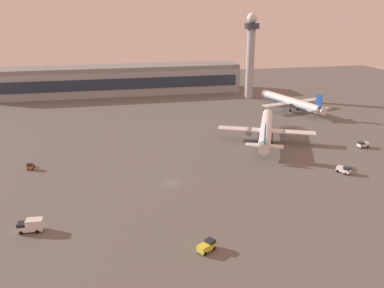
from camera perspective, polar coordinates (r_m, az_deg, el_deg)
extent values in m
plane|color=#605E5B|center=(112.64, -3.04, -5.84)|extent=(416.00, 416.00, 0.00)
cube|color=#9EA3AD|center=(235.09, -10.90, 9.03)|extent=(144.34, 22.00, 14.00)
cube|color=#263347|center=(223.94, -10.81, 8.71)|extent=(138.56, 0.40, 6.16)
cube|color=gray|center=(233.79, -11.03, 11.01)|extent=(144.34, 19.80, 2.40)
cylinder|color=#A8A8B2|center=(218.95, 8.59, 11.58)|extent=(4.40, 4.40, 37.85)
cylinder|color=#2D3847|center=(217.18, 8.87, 16.92)|extent=(8.00, 8.00, 3.00)
sphere|color=silver|center=(217.05, 8.93, 17.98)|extent=(5.60, 5.60, 5.60)
cylinder|color=white|center=(149.46, 10.92, 2.20)|extent=(20.77, 39.18, 4.33)
cone|color=white|center=(170.50, 11.15, 4.32)|extent=(4.87, 4.18, 4.11)
cone|color=white|center=(128.47, 10.63, -0.64)|extent=(4.86, 4.51, 3.90)
cube|color=white|center=(148.43, 10.90, 1.99)|extent=(35.12, 19.11, 0.40)
cube|color=white|center=(130.43, 10.67, -0.23)|extent=(12.55, 7.63, 0.40)
cube|color=#1984B2|center=(129.65, 10.77, 1.26)|extent=(1.81, 3.46, 7.40)
cylinder|color=slate|center=(148.87, 8.48, 1.86)|extent=(3.97, 4.77, 2.51)
cylinder|color=slate|center=(148.73, 13.29, 1.53)|extent=(3.97, 4.77, 2.51)
cube|color=#1984B2|center=(149.81, 10.89, 1.77)|extent=(19.03, 36.01, 0.41)
cylinder|color=#333338|center=(162.61, 11.02, 2.86)|extent=(0.32, 0.32, 4.04)
cylinder|color=black|center=(163.19, 10.97, 2.18)|extent=(0.93, 1.33, 1.25)
cylinder|color=#333338|center=(147.39, 9.87, 1.20)|extent=(0.32, 0.32, 4.04)
cylinder|color=black|center=(148.03, 9.82, 0.46)|extent=(0.93, 1.33, 1.25)
cylinder|color=#333338|center=(147.34, 11.81, 1.06)|extent=(0.32, 0.32, 4.04)
cylinder|color=black|center=(147.97, 11.76, 0.32)|extent=(0.93, 1.33, 1.25)
cylinder|color=silver|center=(198.70, 14.47, 6.12)|extent=(13.61, 38.23, 4.06)
cone|color=silver|center=(214.13, 10.89, 7.32)|extent=(4.38, 3.45, 3.86)
cone|color=silver|center=(184.10, 18.65, 4.68)|extent=(4.29, 3.81, 3.65)
cube|color=silver|center=(197.96, 14.66, 5.99)|extent=(34.15, 12.75, 0.37)
cube|color=silver|center=(185.43, 18.22, 4.90)|extent=(12.02, 5.44, 0.37)
cube|color=#19479E|center=(184.92, 18.26, 5.90)|extent=(1.17, 3.39, 6.94)
cylinder|color=slate|center=(194.37, 13.33, 5.63)|extent=(3.24, 4.31, 2.35)
cylinder|color=slate|center=(201.99, 15.91, 5.92)|extent=(3.24, 4.31, 2.35)
cube|color=#19479E|center=(198.94, 14.44, 5.81)|extent=(12.45, 35.15, 0.38)
cylinder|color=#333338|center=(208.26, 12.22, 6.35)|extent=(0.30, 0.30, 3.79)
cylinder|color=black|center=(208.68, 12.18, 5.85)|extent=(0.71, 1.24, 1.17)
cylinder|color=#333338|center=(195.66, 14.40, 5.35)|extent=(0.30, 0.30, 3.79)
cylinder|color=black|center=(196.11, 14.36, 4.82)|extent=(0.71, 1.24, 1.17)
cylinder|color=#333338|center=(198.72, 15.44, 5.47)|extent=(0.30, 0.30, 3.79)
cylinder|color=black|center=(199.17, 15.39, 4.94)|extent=(0.71, 1.24, 1.17)
cube|color=#D85919|center=(131.72, -22.88, -3.15)|extent=(1.91, 1.73, 0.90)
cube|color=#1E232D|center=(131.44, -22.92, -2.83)|extent=(1.76, 1.53, 0.70)
cylinder|color=black|center=(131.48, -22.56, -3.36)|extent=(0.37, 0.92, 0.90)
cylinder|color=black|center=(131.88, -23.19, -3.38)|extent=(0.37, 0.92, 0.90)
cylinder|color=black|center=(133.32, -22.35, -3.02)|extent=(0.37, 0.92, 0.90)
cylinder|color=black|center=(133.71, -22.98, -3.04)|extent=(0.37, 0.92, 0.90)
cube|color=white|center=(97.15, -23.67, -11.30)|extent=(2.94, 2.62, 1.20)
cube|color=#1E232D|center=(96.69, -23.75, -10.82)|extent=(2.60, 2.40, 0.70)
cube|color=white|center=(96.12, -22.29, -10.96)|extent=(3.78, 2.60, 2.60)
cylinder|color=black|center=(96.69, -24.01, -11.92)|extent=(0.92, 0.38, 0.90)
cylinder|color=black|center=(98.42, -23.68, -11.30)|extent=(0.92, 0.38, 0.90)
cylinder|color=black|center=(95.71, -21.95, -11.95)|extent=(0.92, 0.38, 0.90)
cylinder|color=black|center=(97.45, -21.66, -11.32)|extent=(0.92, 0.38, 0.90)
cube|color=yellow|center=(83.82, 2.66, -14.72)|extent=(2.85, 2.83, 1.10)
cube|color=#1E232D|center=(83.32, 2.67, -14.21)|extent=(2.56, 2.55, 0.70)
cube|color=yellow|center=(82.57, 1.75, -15.17)|extent=(3.06, 2.92, 1.40)
cylinder|color=black|center=(84.78, 2.35, -14.73)|extent=(0.92, 0.75, 0.90)
cylinder|color=black|center=(83.85, 3.24, -15.18)|extent=(0.92, 0.75, 0.90)
cylinder|color=black|center=(83.14, 1.06, -15.48)|extent=(0.92, 0.75, 0.90)
cylinder|color=black|center=(82.20, 1.95, -15.95)|extent=(0.92, 0.75, 0.90)
cube|color=white|center=(153.17, 23.77, -0.16)|extent=(2.34, 2.26, 1.10)
cube|color=#1E232D|center=(152.90, 23.81, 0.16)|extent=(2.07, 2.07, 0.70)
cube|color=white|center=(154.40, 24.29, -0.03)|extent=(2.63, 2.22, 1.40)
cylinder|color=black|center=(152.57, 23.87, -0.47)|extent=(0.93, 0.41, 0.90)
cylinder|color=black|center=(153.72, 23.45, -0.27)|extent=(0.93, 0.41, 0.90)
cylinder|color=black|center=(154.39, 24.60, -0.35)|extent=(0.93, 0.41, 0.90)
cylinder|color=black|center=(155.52, 24.18, -0.15)|extent=(0.93, 0.41, 0.90)
cube|color=white|center=(127.33, 21.95, -3.74)|extent=(2.75, 2.79, 1.10)
cube|color=#1E232D|center=(127.00, 22.00, -3.36)|extent=(2.49, 2.49, 0.70)
cube|color=white|center=(128.07, 21.22, -3.44)|extent=(2.82, 3.02, 1.40)
cylinder|color=black|center=(128.13, 22.21, -3.90)|extent=(0.69, 0.94, 0.90)
cylinder|color=black|center=(126.71, 21.84, -4.11)|extent=(0.69, 0.94, 0.90)
cylinder|color=black|center=(129.24, 21.18, -3.56)|extent=(0.69, 0.94, 0.90)
cylinder|color=black|center=(127.84, 20.80, -3.76)|extent=(0.69, 0.94, 0.90)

